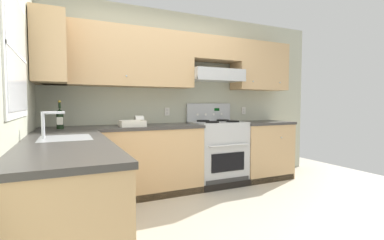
{
  "coord_description": "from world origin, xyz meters",
  "views": [
    {
      "loc": [
        -1.25,
        -2.26,
        1.19
      ],
      "look_at": [
        0.13,
        0.7,
        1.0
      ],
      "focal_mm": 25.67,
      "sensor_mm": 36.0,
      "label": 1
    }
  ],
  "objects": [
    {
      "name": "counter_left_run",
      "position": [
        -1.24,
        -0.0,
        0.46
      ],
      "size": [
        0.63,
        1.91,
        1.13
      ],
      "color": "tan",
      "rests_on": "ground_plane"
    },
    {
      "name": "bowl",
      "position": [
        -0.48,
        1.16,
        0.94
      ],
      "size": [
        0.3,
        0.26,
        0.08
      ],
      "color": "white",
      "rests_on": "counter_back_run"
    },
    {
      "name": "paper_towel_roll",
      "position": [
        -0.35,
        1.34,
        0.97
      ],
      "size": [
        0.11,
        0.13,
        0.13
      ],
      "color": "white",
      "rests_on": "counter_back_run"
    },
    {
      "name": "stove",
      "position": [
        0.81,
        1.25,
        0.48
      ],
      "size": [
        0.76,
        0.62,
        1.2
      ],
      "color": "#B7BABC",
      "rests_on": "ground_plane"
    },
    {
      "name": "wall_back",
      "position": [
        0.4,
        1.53,
        1.48
      ],
      "size": [
        4.68,
        0.57,
        2.55
      ],
      "color": "#B7BAA3",
      "rests_on": "ground_plane"
    },
    {
      "name": "wine_bottle",
      "position": [
        -1.29,
        1.16,
        1.03
      ],
      "size": [
        0.08,
        0.08,
        0.32
      ],
      "color": "black",
      "rests_on": "counter_back_run"
    },
    {
      "name": "counter_back_run",
      "position": [
        0.11,
        1.24,
        0.45
      ],
      "size": [
        3.6,
        0.65,
        0.91
      ],
      "color": "tan",
      "rests_on": "ground_plane"
    },
    {
      "name": "ground_plane",
      "position": [
        0.0,
        0.0,
        0.0
      ],
      "size": [
        7.04,
        7.04,
        0.0
      ],
      "primitive_type": "plane",
      "color": "#B2AA99"
    },
    {
      "name": "wall_left",
      "position": [
        -1.59,
        0.23,
        1.34
      ],
      "size": [
        0.47,
        4.0,
        2.55
      ],
      "color": "#B7BAA3",
      "rests_on": "ground_plane"
    }
  ]
}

